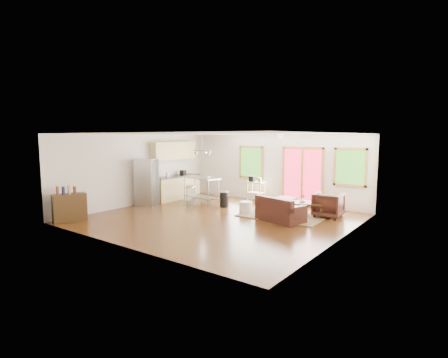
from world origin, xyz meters
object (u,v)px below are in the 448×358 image
Objects in this scene: armchair at (328,204)px; island at (201,185)px; rug at (284,215)px; kitchen_cart at (255,185)px; refrigerator at (147,182)px; ottoman at (285,204)px; coffee_table at (305,204)px; loveseat at (280,212)px.

island is (-4.65, -0.67, 0.26)m from armchair.
rug is 2.54× the size of kitchen_cart.
armchair is at bearing 26.69° from rug.
kitchen_cart is at bearing 23.36° from refrigerator.
rug is at bearing -65.19° from ottoman.
ottoman is 0.40× the size of island.
island reaches higher than armchair.
coffee_table is 0.99m from ottoman.
island is at bearing -179.04° from rug.
refrigerator is (-4.45, -2.20, 0.64)m from ottoman.
ottoman is at bearing -6.87° from armchair.
armchair is at bearing 8.20° from island.
island is (-3.11, -0.76, 0.47)m from ottoman.
coffee_table is (0.33, 1.11, 0.09)m from loveseat.
loveseat is at bearing -68.86° from ottoman.
ottoman is 0.67× the size of kitchen_cart.
refrigerator is at bearing -134.36° from kitchen_cart.
island reaches higher than kitchen_cart.
island reaches higher than coffee_table.
ottoman is at bearing 13.73° from island.
coffee_table is 4.04m from island.
loveseat is 1.16m from coffee_table.
refrigerator is at bearing -157.95° from loveseat.
kitchen_cart is (1.49, 1.46, -0.01)m from island.
island is (1.34, 1.44, -0.17)m from refrigerator.
refrigerator is (-5.35, -1.83, 0.47)m from coffee_table.
loveseat is at bearing -72.33° from rug.
loveseat is 1.53× the size of kitchen_cart.
rug is 1.49× the size of refrigerator.
island is 2.09m from kitchen_cart.
loveseat reaches higher than ottoman.
refrigerator is at bearing -162.58° from rug.
armchair is 0.50× the size of refrigerator.
kitchen_cart reaches higher than ottoman.
coffee_table is at bearing 87.43° from loveseat.
rug is 0.76m from coffee_table.
refrigerator reaches higher than armchair.
island reaches higher than ottoman.
loveseat is at bearing 51.51° from armchair.
rug is 1.43m from armchair.
coffee_table is 0.76× the size of refrigerator.
refrigerator is 1.02× the size of island.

